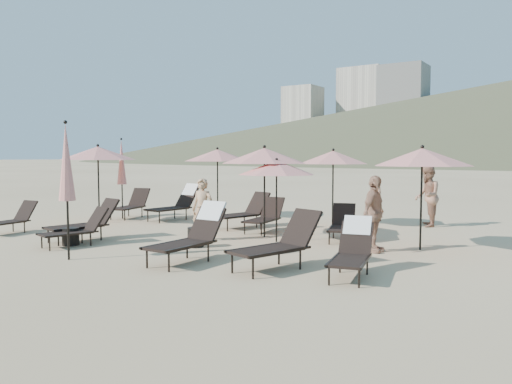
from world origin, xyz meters
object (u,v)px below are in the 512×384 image
Objects in this scene: lounger_0 at (11,219)px; beachgoer_c at (374,214)px; umbrella_open_2 at (277,168)px; beachgoer_a at (202,210)px; lounger_2 at (76,228)px; umbrella_open_3 at (217,155)px; umbrella_open_5 at (422,157)px; beachgoer_b at (427,196)px; side_table_1 at (196,237)px; lounger_3 at (192,234)px; umbrella_open_1 at (264,156)px; lounger_7 at (176,203)px; lounger_5 at (352,249)px; lounger_9 at (265,216)px; lounger_8 at (243,211)px; umbrella_closed_0 at (66,163)px; lounger_10 at (342,224)px; umbrella_closed_1 at (122,163)px; umbrella_open_4 at (333,157)px; lounger_4 at (279,243)px; lounger_6 at (131,204)px; side_table_0 at (71,236)px; umbrella_open_0 at (98,153)px.

lounger_0 is 0.91× the size of beachgoer_c.
umbrella_open_2 is 1.33× the size of beachgoer_a.
lounger_2 is 6.35m from umbrella_open_3.
umbrella_open_5 reaches higher than beachgoer_b.
umbrella_open_5 is at bearing 29.39° from side_table_1.
lounger_3 is 0.78× the size of umbrella_open_1.
umbrella_open_3 is 4.87m from beachgoer_a.
lounger_7 is at bearing 135.72° from lounger_3.
umbrella_open_1 reaches higher than lounger_5.
lounger_3 is at bearing -132.89° from umbrella_open_5.
lounger_7 reaches higher than lounger_9.
beachgoer_c is at bearing 87.90° from lounger_5.
umbrella_closed_0 is at bearing -78.38° from lounger_8.
lounger_10 is 0.97× the size of beachgoer_c.
umbrella_open_1 is 1.42× the size of beachgoer_c.
umbrella_open_5 is at bearing 5.77° from umbrella_open_1.
umbrella_closed_1 is at bearing 174.08° from umbrella_open_1.
lounger_8 reaches higher than lounger_2.
beachgoer_b is at bearing 30.58° from umbrella_open_4.
lounger_4 is 9.07m from lounger_6.
umbrella_open_4 is 7.58m from side_table_0.
umbrella_open_4 is at bearing 101.36° from lounger_10.
umbrella_open_2 reaches higher than side_table_0.
lounger_3 is 4.21m from lounger_10.
umbrella_open_3 reaches higher than beachgoer_c.
lounger_6 is at bearing 170.47° from umbrella_open_1.
lounger_3 is 1.11× the size of lounger_5.
umbrella_open_5 is 5.13× the size of side_table_1.
lounger_3 is at bearing -7.40° from lounger_0.
side_table_0 is (-6.65, -0.78, -0.26)m from lounger_5.
lounger_3 is 0.80× the size of umbrella_open_4.
lounger_3 is at bearing -31.61° from umbrella_closed_1.
lounger_7 is 0.81× the size of umbrella_open_3.
beachgoer_b reaches higher than lounger_9.
umbrella_open_1 is (5.74, 0.53, -0.09)m from umbrella_open_0.
umbrella_open_3 reaches higher than side_table_1.
lounger_9 is at bearing 71.61° from beachgoer_c.
umbrella_open_0 is at bearing 77.15° from lounger_0.
lounger_6 is 6.90m from umbrella_open_2.
lounger_3 is 6.70m from lounger_7.
umbrella_closed_1 is 9.71m from beachgoer_b.
umbrella_open_0 reaches higher than side_table_0.
side_table_1 is at bearing -104.64° from umbrella_open_1.
beachgoer_b is (2.98, 4.26, -1.18)m from umbrella_open_1.
umbrella_open_2 is at bearing -9.23° from umbrella_closed_1.
side_table_1 is (-2.41, -2.72, -0.18)m from lounger_10.
beachgoer_a is at bearing 149.60° from lounger_5.
beachgoer_b is (6.51, 1.63, -1.21)m from umbrella_open_3.
side_table_0 is 0.26× the size of beachgoer_a.
side_table_1 is (-4.04, 0.61, -0.24)m from lounger_5.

